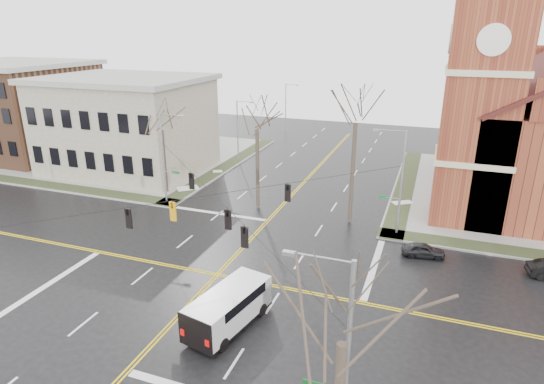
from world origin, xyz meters
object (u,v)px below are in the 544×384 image
(streetlight_north_a, at_px, (239,128))
(parked_car_a, at_px, (423,250))
(cargo_van, at_px, (231,304))
(tree_se, at_px, (343,332))
(tree_ne, at_px, (356,116))
(signal_pole_nw, at_px, (165,155))
(tree_nw_near, at_px, (257,126))
(tree_nw_far, at_px, (161,126))
(signal_pole_se, at_px, (343,357))
(streetlight_north_b, at_px, (286,106))
(signal_pole_ne, at_px, (399,180))

(streetlight_north_a, height_order, parked_car_a, streetlight_north_a)
(cargo_van, height_order, tree_se, tree_se)
(tree_ne, bearing_deg, parked_car_a, -35.71)
(signal_pole_nw, bearing_deg, parked_car_a, -7.81)
(cargo_van, distance_m, tree_nw_near, 20.30)
(streetlight_north_a, height_order, tree_nw_far, tree_nw_far)
(signal_pole_se, height_order, streetlight_north_b, signal_pole_se)
(streetlight_north_b, bearing_deg, cargo_van, -75.09)
(signal_pole_se, xyz_separation_m, tree_nw_near, (-13.46, 24.86, 3.29))
(signal_pole_nw, bearing_deg, streetlight_north_b, 88.95)
(tree_nw_far, distance_m, tree_nw_near, 10.95)
(signal_pole_nw, relative_size, streetlight_north_b, 1.12)
(cargo_van, relative_size, tree_se, 0.61)
(streetlight_north_b, height_order, tree_se, tree_se)
(signal_pole_nw, distance_m, tree_nw_far, 3.80)
(streetlight_north_b, bearing_deg, parked_car_a, -58.50)
(streetlight_north_a, height_order, tree_ne, tree_ne)
(signal_pole_nw, bearing_deg, tree_nw_far, 125.03)
(signal_pole_ne, relative_size, tree_ne, 0.66)
(signal_pole_se, xyz_separation_m, tree_nw_far, (-24.35, 25.44, 2.36))
(streetlight_north_a, distance_m, parked_car_a, 31.83)
(signal_pole_ne, bearing_deg, cargo_van, -115.68)
(parked_car_a, bearing_deg, signal_pole_ne, 27.40)
(tree_nw_far, xyz_separation_m, tree_nw_near, (10.89, -0.58, 0.92))
(signal_pole_ne, bearing_deg, tree_nw_near, 172.12)
(signal_pole_ne, height_order, parked_car_a, signal_pole_ne)
(tree_nw_near, bearing_deg, tree_se, -62.95)
(tree_nw_far, bearing_deg, signal_pole_se, -46.25)
(signal_pole_ne, relative_size, cargo_van, 1.41)
(signal_pole_ne, distance_m, streetlight_north_a, 27.48)
(cargo_van, relative_size, tree_nw_far, 0.63)
(parked_car_a, bearing_deg, streetlight_north_b, 22.85)
(streetlight_north_a, relative_size, streetlight_north_b, 1.00)
(streetlight_north_a, xyz_separation_m, streetlight_north_b, (0.00, 20.00, 0.00))
(signal_pole_se, distance_m, tree_ne, 25.17)
(streetlight_north_b, distance_m, cargo_van, 54.84)
(signal_pole_se, bearing_deg, signal_pole_nw, 134.55)
(signal_pole_se, relative_size, tree_nw_far, 0.89)
(cargo_van, relative_size, tree_ne, 0.47)
(signal_pole_ne, height_order, tree_ne, tree_ne)
(signal_pole_se, bearing_deg, tree_ne, 99.69)
(signal_pole_ne, xyz_separation_m, cargo_van, (-7.89, -16.41, -3.59))
(streetlight_north_b, relative_size, tree_nw_near, 0.70)
(signal_pole_ne, xyz_separation_m, tree_se, (0.27, -25.03, 2.65))
(signal_pole_nw, distance_m, tree_se, 34.04)
(signal_pole_nw, relative_size, cargo_van, 1.41)
(signal_pole_ne, xyz_separation_m, tree_ne, (-4.16, 1.34, 4.85))
(signal_pole_nw, distance_m, tree_nw_near, 9.93)
(signal_pole_ne, relative_size, tree_nw_near, 0.79)
(streetlight_north_a, relative_size, tree_nw_far, 0.79)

